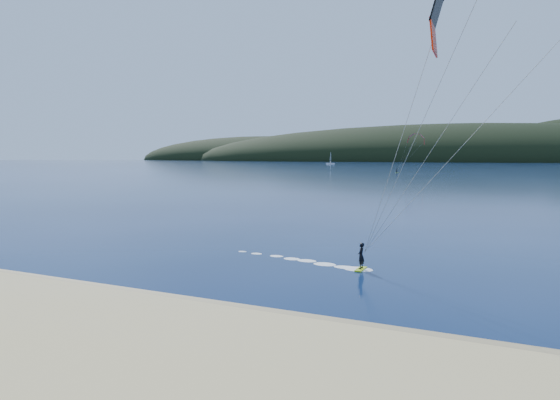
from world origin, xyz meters
name	(u,v)px	position (x,y,z in m)	size (l,w,h in m)	color
ground	(121,338)	(0.00, 0.00, 0.00)	(1800.00, 1800.00, 0.00)	#071738
wet_sand	(185,305)	(0.00, 4.50, 0.05)	(220.00, 2.50, 0.10)	olive
headland	(477,161)	(0.63, 745.28, 0.00)	(1200.00, 310.00, 140.00)	black
kitesurfer_near	(505,34)	(14.16, 9.92, 13.10)	(23.03, 8.83, 16.68)	#A5CD18
kitesurfer_far	(416,143)	(-15.11, 197.65, 13.41)	(13.22, 5.03, 15.95)	#A5CD18
sailboat	(330,163)	(-120.90, 407.82, 0.86)	(8.39, 5.24, 11.70)	white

